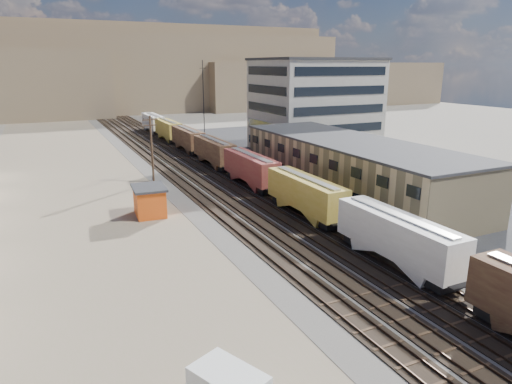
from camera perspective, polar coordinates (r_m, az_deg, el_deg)
name	(u,v)px	position (r m, az deg, el deg)	size (l,w,h in m)	color
ground	(386,290)	(38.18, 15.92, -11.70)	(300.00, 300.00, 0.00)	#6B6356
ballast_bed	(192,166)	(80.33, -8.05, 3.18)	(18.00, 200.00, 0.06)	#4C4742
dirt_yard	(74,194)	(67.27, -21.81, -0.27)	(24.00, 180.00, 0.03)	#7C7155
asphalt_lot	(347,172)	(77.05, 11.29, 2.49)	(26.00, 120.00, 0.04)	#232326
rail_tracks	(189,166)	(80.16, -8.43, 3.20)	(11.40, 200.00, 0.24)	black
freight_train	(231,158)	(72.95, -3.18, 4.26)	(3.00, 119.74, 4.46)	black
warehouse	(350,166)	(64.34, 11.71, 3.20)	(12.40, 40.40, 7.25)	tan
office_tower	(314,105)	(95.24, 7.29, 10.76)	(22.60, 18.60, 18.45)	#9E998E
utility_pole_north	(152,148)	(69.59, -12.90, 5.44)	(2.20, 0.32, 10.00)	#382619
radio_mast	(204,108)	(90.22, -6.55, 10.43)	(1.20, 0.16, 18.00)	black
hills_north	(98,73)	(194.33, -19.12, 13.91)	(265.00, 80.00, 32.00)	brown
maintenance_shed	(150,201)	(54.84, -13.16, -1.06)	(4.01, 5.01, 3.49)	#E35315
parked_car_white	(472,216)	(56.47, 25.38, -2.73)	(1.73, 4.97, 1.64)	silver
parked_car_blue	(295,147)	(94.10, 4.88, 5.60)	(2.79, 6.05, 1.68)	navy
parked_car_far	(324,152)	(89.25, 8.47, 4.95)	(2.02, 5.01, 1.71)	silver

